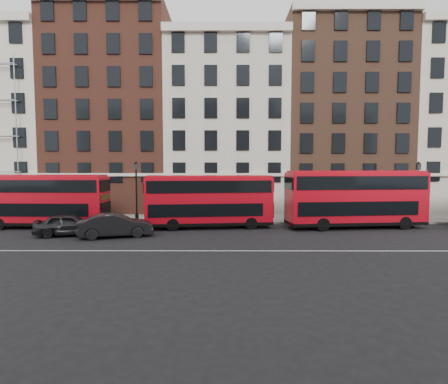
{
  "coord_description": "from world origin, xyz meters",
  "views": [
    {
      "loc": [
        -0.18,
        -22.3,
        4.91
      ],
      "look_at": [
        -0.26,
        5.0,
        3.0
      ],
      "focal_mm": 28.0,
      "sensor_mm": 36.0,
      "label": 1
    }
  ],
  "objects_px": {
    "bus_b": "(209,200)",
    "bus_c": "(355,197)",
    "bus_a": "(42,200)",
    "car_rear": "(70,224)",
    "car_front": "(116,225)"
  },
  "relations": [
    {
      "from": "bus_b",
      "to": "car_rear",
      "type": "bearing_deg",
      "value": -168.69
    },
    {
      "from": "bus_b",
      "to": "car_front",
      "type": "relative_size",
      "value": 2.04
    },
    {
      "from": "car_rear",
      "to": "bus_b",
      "type": "bearing_deg",
      "value": -85.31
    },
    {
      "from": "bus_a",
      "to": "bus_c",
      "type": "distance_m",
      "value": 25.38
    },
    {
      "from": "bus_a",
      "to": "bus_b",
      "type": "xyz_separation_m",
      "value": [
        13.53,
        -0.0,
        -0.03
      ]
    },
    {
      "from": "bus_b",
      "to": "car_rear",
      "type": "distance_m",
      "value": 10.53
    },
    {
      "from": "bus_c",
      "to": "car_front",
      "type": "distance_m",
      "value": 18.71
    },
    {
      "from": "bus_a",
      "to": "car_rear",
      "type": "height_order",
      "value": "bus_a"
    },
    {
      "from": "bus_a",
      "to": "bus_b",
      "type": "distance_m",
      "value": 13.53
    },
    {
      "from": "car_front",
      "to": "bus_a",
      "type": "bearing_deg",
      "value": 45.26
    },
    {
      "from": "car_front",
      "to": "car_rear",
      "type": "bearing_deg",
      "value": 64.34
    },
    {
      "from": "bus_b",
      "to": "bus_c",
      "type": "distance_m",
      "value": 11.85
    },
    {
      "from": "bus_b",
      "to": "bus_c",
      "type": "bearing_deg",
      "value": -6.66
    },
    {
      "from": "car_rear",
      "to": "bus_a",
      "type": "bearing_deg",
      "value": 35.08
    },
    {
      "from": "bus_a",
      "to": "car_rear",
      "type": "relative_size",
      "value": 2.19
    }
  ]
}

